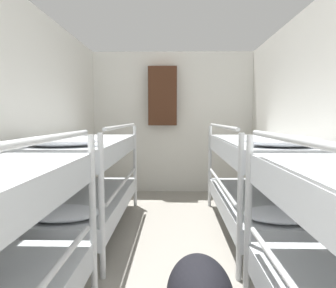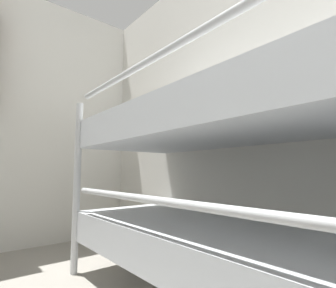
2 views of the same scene
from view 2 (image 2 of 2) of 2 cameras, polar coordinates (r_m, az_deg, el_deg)
bunk_stack_right_far at (r=1.22m, az=15.15°, el=-7.56°), size 0.78×1.90×1.13m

